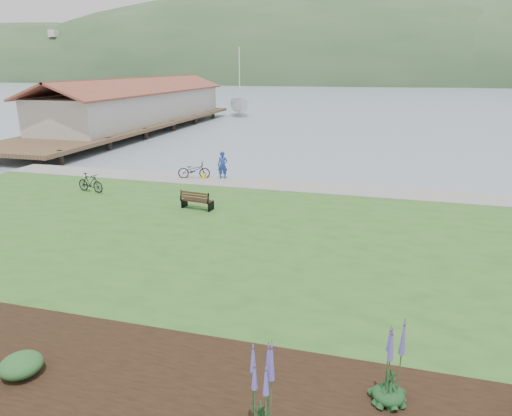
{
  "coord_description": "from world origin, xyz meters",
  "views": [
    {
      "loc": [
        4.86,
        -16.42,
        6.6
      ],
      "look_at": [
        0.36,
        -0.13,
        1.3
      ],
      "focal_mm": 32.0,
      "sensor_mm": 36.0,
      "label": 1
    }
  ],
  "objects": [
    {
      "name": "far_hillside",
      "position": [
        20.0,
        170.0,
        0.0
      ],
      "size": [
        580.0,
        80.0,
        38.0
      ],
      "primitive_type": null,
      "color": "#2D4C2A",
      "rests_on": "ground"
    },
    {
      "name": "shrub_0",
      "position": [
        -1.99,
        -9.96,
        0.66
      ],
      "size": [
        0.87,
        0.87,
        0.44
      ],
      "primitive_type": "ellipsoid",
      "color": "#1E4C21",
      "rests_on": "garden_bed"
    },
    {
      "name": "lawn",
      "position": [
        0.0,
        -2.0,
        0.2
      ],
      "size": [
        34.0,
        20.0,
        0.4
      ],
      "primitive_type": "cube",
      "color": "#2C5C20",
      "rests_on": "ground"
    },
    {
      "name": "echium_1",
      "position": [
        5.37,
        -8.78,
        1.16
      ],
      "size": [
        0.62,
        0.62,
        1.94
      ],
      "color": "#14381A",
      "rests_on": "garden_bed"
    },
    {
      "name": "echium_0",
      "position": [
        3.26,
        -10.31,
        1.34
      ],
      "size": [
        0.62,
        0.62,
        2.11
      ],
      "color": "#14381A",
      "rests_on": "garden_bed"
    },
    {
      "name": "park_bench",
      "position": [
        -2.93,
        1.74,
        0.84
      ],
      "size": [
        1.49,
        0.77,
        0.89
      ],
      "rotation": [
        0.0,
        0.0,
        -0.14
      ],
      "color": "#321C13",
      "rests_on": "lawn"
    },
    {
      "name": "garden_bed",
      "position": [
        3.0,
        -9.8,
        0.42
      ],
      "size": [
        24.0,
        4.4,
        0.04
      ],
      "primitive_type": "cube",
      "color": "black",
      "rests_on": "lawn"
    },
    {
      "name": "person",
      "position": [
        -3.7,
        7.5,
        1.32
      ],
      "size": [
        0.74,
        0.58,
        1.85
      ],
      "primitive_type": "imported",
      "rotation": [
        0.0,
        0.0,
        0.19
      ],
      "color": "navy",
      "rests_on": "lawn"
    },
    {
      "name": "ground",
      "position": [
        0.0,
        0.0,
        0.0
      ],
      "size": [
        600.0,
        600.0,
        0.0
      ],
      "primitive_type": "plane",
      "color": "gray",
      "rests_on": "ground"
    },
    {
      "name": "bicycle_b",
      "position": [
        -9.27,
        3.05,
        0.89
      ],
      "size": [
        0.77,
        1.69,
        0.98
      ],
      "primitive_type": "imported",
      "rotation": [
        0.0,
        0.0,
        1.38
      ],
      "color": "black",
      "rests_on": "lawn"
    },
    {
      "name": "sailboat",
      "position": [
        -14.15,
        44.18,
        0.0
      ],
      "size": [
        14.11,
        14.22,
        28.4
      ],
      "primitive_type": "imported",
      "rotation": [
        0.0,
        0.0,
        0.39
      ],
      "color": "silver",
      "rests_on": "ground"
    },
    {
      "name": "shoreline_path",
      "position": [
        0.0,
        6.9,
        0.42
      ],
      "size": [
        34.0,
        2.2,
        0.03
      ],
      "primitive_type": "cube",
      "color": "gray",
      "rests_on": "lawn"
    },
    {
      "name": "bicycle_a",
      "position": [
        -5.33,
        7.2,
        0.88
      ],
      "size": [
        1.11,
        1.94,
        0.96
      ],
      "primitive_type": "imported",
      "rotation": [
        0.0,
        0.0,
        1.84
      ],
      "color": "black",
      "rests_on": "lawn"
    },
    {
      "name": "pier_pavilion",
      "position": [
        -20.0,
        27.52,
        2.64
      ],
      "size": [
        8.0,
        36.0,
        5.4
      ],
      "color": "#4C3826",
      "rests_on": "ground"
    },
    {
      "name": "pannier",
      "position": [
        -4.73,
        7.2,
        0.55
      ],
      "size": [
        0.19,
        0.29,
        0.3
      ],
      "primitive_type": "cube",
      "rotation": [
        0.0,
        0.0,
        0.03
      ],
      "color": "yellow",
      "rests_on": "lawn"
    }
  ]
}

